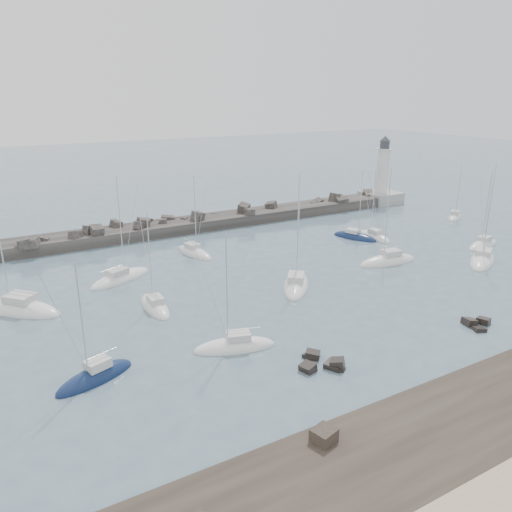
{
  "coord_description": "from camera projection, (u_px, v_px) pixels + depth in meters",
  "views": [
    {
      "loc": [
        -27.93,
        -39.57,
        22.81
      ],
      "look_at": [
        1.56,
        12.0,
        3.01
      ],
      "focal_mm": 35.0,
      "sensor_mm": 36.0,
      "label": 1
    }
  ],
  "objects": [
    {
      "name": "sailboat_3",
      "position": [
        155.0,
        307.0,
        54.83
      ],
      "size": [
        2.3,
        7.3,
        11.62
      ],
      "color": "white",
      "rests_on": "ground"
    },
    {
      "name": "sailboat_7",
      "position": [
        296.0,
        285.0,
        60.89
      ],
      "size": [
        8.09,
        9.2,
        14.85
      ],
      "color": "white",
      "rests_on": "ground"
    },
    {
      "name": "sailboat_8",
      "position": [
        355.0,
        237.0,
        80.8
      ],
      "size": [
        4.96,
        7.85,
        11.91
      ],
      "color": "#102046",
      "rests_on": "ground"
    },
    {
      "name": "sailboat_12",
      "position": [
        455.0,
        217.0,
        93.4
      ],
      "size": [
        6.87,
        5.23,
        10.84
      ],
      "color": "white",
      "rests_on": "ground"
    },
    {
      "name": "rock_shelf",
      "position": [
        480.0,
        432.0,
        34.94
      ],
      "size": [
        140.0,
        12.03,
        2.05
      ],
      "color": "black",
      "rests_on": "ground"
    },
    {
      "name": "sailboat_6",
      "position": [
        194.0,
        253.0,
        72.92
      ],
      "size": [
        4.0,
        8.21,
        12.51
      ],
      "color": "white",
      "rests_on": "ground"
    },
    {
      "name": "sailboat_9",
      "position": [
        388.0,
        262.0,
        69.23
      ],
      "size": [
        9.25,
        3.81,
        14.33
      ],
      "color": "white",
      "rests_on": "ground"
    },
    {
      "name": "sailboat_10",
      "position": [
        373.0,
        237.0,
        80.86
      ],
      "size": [
        2.29,
        7.39,
        11.8
      ],
      "color": "white",
      "rests_on": "ground"
    },
    {
      "name": "lighthouse",
      "position": [
        381.0,
        188.0,
        105.41
      ],
      "size": [
        7.0,
        7.0,
        14.6
      ],
      "color": "gray",
      "rests_on": "ground"
    },
    {
      "name": "sailboat_4",
      "position": [
        120.0,
        279.0,
        63.0
      ],
      "size": [
        9.3,
        6.24,
        14.06
      ],
      "color": "white",
      "rests_on": "ground"
    },
    {
      "name": "breakwater",
      "position": [
        128.0,
        237.0,
        80.62
      ],
      "size": [
        115.0,
        7.15,
        5.11
      ],
      "color": "#2F2C2A",
      "rests_on": "ground"
    },
    {
      "name": "ground",
      "position": [
        299.0,
        316.0,
        52.95
      ],
      "size": [
        400.0,
        400.0,
        0.0
      ],
      "primitive_type": "plane",
      "color": "#496272",
      "rests_on": "ground"
    },
    {
      "name": "sailboat_5",
      "position": [
        235.0,
        347.0,
        46.26
      ],
      "size": [
        8.04,
        4.53,
        12.27
      ],
      "color": "white",
      "rests_on": "ground"
    },
    {
      "name": "sailboat_14",
      "position": [
        483.0,
        246.0,
        76.52
      ],
      "size": [
        7.78,
        3.63,
        11.96
      ],
      "color": "white",
      "rests_on": "ground"
    },
    {
      "name": "sailboat_11",
      "position": [
        482.0,
        261.0,
        69.61
      ],
      "size": [
        9.69,
        7.37,
        14.98
      ],
      "color": "white",
      "rests_on": "ground"
    },
    {
      "name": "rock_cluster_far",
      "position": [
        476.0,
        324.0,
        50.82
      ],
      "size": [
        3.18,
        2.89,
        1.3
      ],
      "color": "black",
      "rests_on": "ground"
    },
    {
      "name": "sailboat_1",
      "position": [
        18.0,
        309.0,
        54.23
      ],
      "size": [
        9.87,
        10.25,
        17.1
      ],
      "color": "white",
      "rests_on": "ground"
    },
    {
      "name": "rock_cluster_near",
      "position": [
        323.0,
        364.0,
        43.46
      ],
      "size": [
        4.13,
        4.4,
        1.45
      ],
      "color": "black",
      "rests_on": "ground"
    },
    {
      "name": "sailboat_2",
      "position": [
        95.0,
        378.0,
        41.3
      ],
      "size": [
        7.37,
        4.4,
        11.47
      ],
      "color": "#102046",
      "rests_on": "ground"
    }
  ]
}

